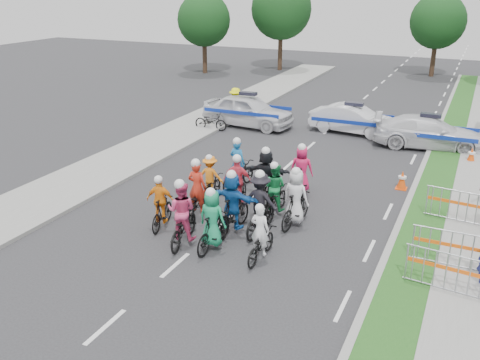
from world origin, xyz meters
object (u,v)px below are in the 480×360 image
at_px(rider_10, 211,182).
at_px(tree_0, 204,20).
at_px(rider_7, 296,203).
at_px(rider_13, 301,175).
at_px(rider_2, 182,220).
at_px(cone_1, 471,155).
at_px(rider_0, 260,241).
at_px(rider_1, 213,225).
at_px(police_car_2, 429,132).
at_px(tree_4, 438,21).
at_px(rider_4, 260,209).
at_px(barrier_1, 450,250).
at_px(barrier_2, 458,208).
at_px(rider_9, 238,188).
at_px(rider_6, 198,198).
at_px(police_car_1, 353,119).
at_px(cone_0, 402,180).
at_px(rider_12, 238,172).
at_px(rider_8, 275,194).
at_px(rider_5, 233,206).
at_px(rider_3, 161,207).
at_px(marshal_hiviz, 236,105).
at_px(tree_3, 281,9).
at_px(parked_bike, 211,121).
at_px(rider_11, 266,179).
at_px(police_car_0, 248,111).
at_px(barrier_0, 446,274).

bearing_deg(rider_10, tree_0, -67.28).
xyz_separation_m(rider_7, rider_13, (-0.64, 2.50, -0.01)).
bearing_deg(rider_2, cone_1, -133.12).
xyz_separation_m(rider_0, rider_1, (-1.45, -0.02, 0.18)).
distance_m(police_car_2, tree_4, 20.31).
relative_size(rider_4, rider_7, 1.04).
xyz_separation_m(barrier_1, tree_4, (-3.70, 31.16, 3.63)).
relative_size(barrier_1, barrier_2, 1.00).
distance_m(rider_0, rider_9, 3.54).
bearing_deg(rider_7, cone_1, -110.79).
distance_m(rider_9, barrier_2, 6.98).
height_order(rider_6, police_car_1, rider_6).
distance_m(rider_2, rider_10, 3.36).
xyz_separation_m(cone_0, tree_4, (-1.66, 25.70, 3.85)).
bearing_deg(cone_0, rider_9, -138.95).
distance_m(rider_0, rider_4, 1.68).
bearing_deg(rider_12, rider_2, 104.49).
xyz_separation_m(rider_7, rider_12, (-2.96, 2.16, -0.11)).
bearing_deg(rider_12, rider_8, 152.12).
bearing_deg(rider_7, rider_5, 44.59).
bearing_deg(tree_0, rider_9, -59.66).
relative_size(rider_3, rider_8, 0.95).
xyz_separation_m(marshal_hiviz, cone_1, (11.85, -2.15, -0.58)).
bearing_deg(barrier_1, rider_5, -176.76).
bearing_deg(tree_0, tree_4, 19.44).
xyz_separation_m(tree_3, tree_4, (12.00, 2.00, -0.70)).
xyz_separation_m(rider_10, tree_4, (4.24, 29.52, 3.53)).
bearing_deg(rider_6, cone_0, -136.75).
xyz_separation_m(rider_4, tree_0, (-15.31, 25.19, 3.40)).
height_order(rider_12, parked_bike, rider_12).
xyz_separation_m(rider_11, cone_1, (6.27, 7.36, -0.49)).
xyz_separation_m(rider_0, barrier_2, (4.75, 4.64, -0.00)).
bearing_deg(police_car_0, rider_2, -158.77).
xyz_separation_m(rider_5, tree_0, (-14.54, 25.51, 3.34)).
relative_size(rider_8, cone_0, 2.61).
bearing_deg(cone_0, tree_4, 93.70).
height_order(barrier_0, cone_0, barrier_0).
distance_m(rider_4, rider_12, 3.73).
xyz_separation_m(rider_0, rider_4, (-0.64, 1.54, 0.22)).
bearing_deg(rider_1, rider_0, -177.41).
relative_size(police_car_1, parked_bike, 2.41).
bearing_deg(tree_0, rider_1, -61.53).
bearing_deg(rider_5, tree_4, -89.40).
height_order(rider_8, barrier_1, rider_8).
relative_size(rider_4, rider_13, 1.05).
bearing_deg(rider_6, marshal_hiviz, -70.52).
bearing_deg(rider_13, tree_0, -62.85).
bearing_deg(tree_4, barrier_2, -82.50).
bearing_deg(police_car_1, rider_2, -179.50).
relative_size(rider_8, parked_bike, 1.04).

